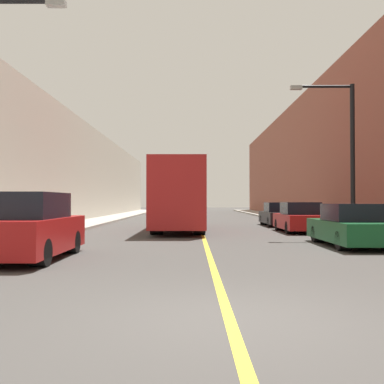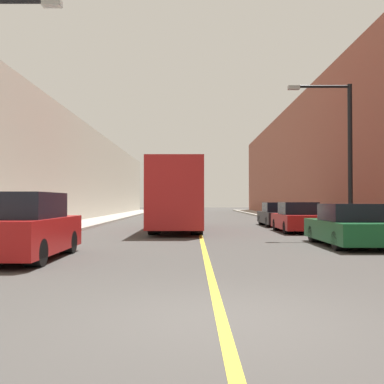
% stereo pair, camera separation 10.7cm
% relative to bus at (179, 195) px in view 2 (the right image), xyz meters
% --- Properties ---
extents(ground_plane, '(200.00, 200.00, 0.00)m').
position_rel_bus_xyz_m(ground_plane, '(1.16, -18.29, -1.90)').
color(ground_plane, '#3F3D3A').
extents(sidewalk_left, '(2.58, 72.00, 0.15)m').
position_rel_bus_xyz_m(sidewalk_left, '(-6.30, 11.71, -1.83)').
color(sidewalk_left, '#9E998E').
rests_on(sidewalk_left, ground).
extents(sidewalk_right, '(2.58, 72.00, 0.15)m').
position_rel_bus_xyz_m(sidewalk_right, '(8.62, 11.71, -1.83)').
color(sidewalk_right, '#9E998E').
rests_on(sidewalk_right, ground).
extents(building_row_left, '(4.00, 72.00, 7.73)m').
position_rel_bus_xyz_m(building_row_left, '(-9.59, 11.71, 1.96)').
color(building_row_left, '#B7B2A3').
rests_on(building_row_left, ground).
extents(building_row_right, '(4.00, 72.00, 10.57)m').
position_rel_bus_xyz_m(building_row_right, '(11.91, 11.71, 3.38)').
color(building_row_right, brown).
rests_on(building_row_right, ground).
extents(road_center_line, '(0.16, 72.00, 0.01)m').
position_rel_bus_xyz_m(road_center_line, '(1.16, 11.71, -1.90)').
color(road_center_line, gold).
rests_on(road_center_line, ground).
extents(bus, '(2.56, 10.83, 3.57)m').
position_rel_bus_xyz_m(bus, '(0.00, 0.00, 0.00)').
color(bus, '#AD1E1E').
rests_on(bus, ground).
extents(parked_suv_left, '(1.92, 4.51, 1.81)m').
position_rel_bus_xyz_m(parked_suv_left, '(-3.75, -12.25, -1.06)').
color(parked_suv_left, maroon).
rests_on(parked_suv_left, ground).
extents(car_right_near, '(1.85, 4.68, 1.49)m').
position_rel_bus_xyz_m(car_right_near, '(6.21, -8.69, -1.23)').
color(car_right_near, '#145128').
rests_on(car_right_near, ground).
extents(car_right_mid, '(1.88, 4.29, 1.52)m').
position_rel_bus_xyz_m(car_right_mid, '(6.08, -1.71, -1.22)').
color(car_right_mid, maroon).
rests_on(car_right_mid, ground).
extents(car_right_far, '(1.78, 4.60, 1.49)m').
position_rel_bus_xyz_m(car_right_far, '(6.10, 3.92, -1.23)').
color(car_right_far, black).
rests_on(car_right_far, ground).
extents(street_lamp_right, '(2.79, 0.24, 6.51)m').
position_rel_bus_xyz_m(street_lamp_right, '(7.34, -4.97, 2.04)').
color(street_lamp_right, black).
rests_on(street_lamp_right, sidewalk_right).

